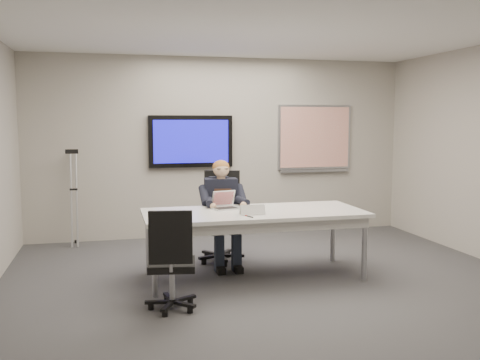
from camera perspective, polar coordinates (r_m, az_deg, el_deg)
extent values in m
cube|color=#39393C|center=(5.83, 4.33, -11.83)|extent=(6.00, 6.00, 0.02)
cube|color=white|center=(5.63, 4.57, 16.38)|extent=(6.00, 6.00, 0.02)
cube|color=#ACA69B|center=(8.45, -1.95, 3.50)|extent=(6.00, 0.02, 2.80)
cube|color=#ACA69B|center=(2.88, 23.50, -2.49)|extent=(6.00, 0.02, 2.80)
cube|color=silver|center=(6.18, 1.49, -3.52)|extent=(2.53, 1.06, 0.04)
cube|color=beige|center=(6.19, 1.49, -4.29)|extent=(2.43, 0.95, 0.11)
cylinder|color=#999BA1|center=(5.63, -9.10, -8.63)|extent=(0.06, 0.06, 0.74)
cylinder|color=#999BA1|center=(6.27, 13.13, -7.18)|extent=(0.06, 0.06, 0.74)
cylinder|color=#999BA1|center=(6.49, -9.75, -6.64)|extent=(0.06, 0.06, 0.74)
cylinder|color=#999BA1|center=(7.05, 9.86, -5.60)|extent=(0.06, 0.06, 0.74)
cube|color=black|center=(8.31, -5.27, 4.12)|extent=(1.30, 0.08, 0.80)
cube|color=#0F0D96|center=(8.27, -5.22, 4.11)|extent=(1.16, 0.01, 0.66)
cube|color=#999BA1|center=(8.87, 7.95, 4.55)|extent=(1.25, 0.04, 1.05)
cube|color=white|center=(8.85, 8.01, 4.55)|extent=(1.18, 0.01, 0.98)
cube|color=#999BA1|center=(8.87, 7.98, 0.99)|extent=(1.18, 0.05, 0.04)
cylinder|color=#999BA1|center=(6.94, -2.11, -6.20)|extent=(0.07, 0.07, 0.40)
cube|color=black|center=(6.90, -2.11, -4.58)|extent=(0.64, 0.64, 0.08)
cube|color=black|center=(7.08, -1.92, -1.30)|extent=(0.46, 0.19, 0.58)
cylinder|color=#999BA1|center=(5.29, -7.24, -10.75)|extent=(0.06, 0.06, 0.34)
cube|color=black|center=(5.24, -7.26, -8.96)|extent=(0.50, 0.50, 0.07)
cube|color=black|center=(4.96, -7.41, -6.09)|extent=(0.40, 0.11, 0.50)
cube|color=black|center=(6.81, -2.06, -2.19)|extent=(0.43, 0.27, 0.56)
cube|color=#351F15|center=(6.69, -1.85, -2.09)|extent=(0.21, 0.04, 0.27)
sphere|color=#D6A983|center=(6.74, -2.02, 1.13)|extent=(0.20, 0.20, 0.20)
ellipsoid|color=brown|center=(6.75, -2.05, 1.39)|extent=(0.21, 0.21, 0.18)
cube|color=silver|center=(6.30, -1.53, -3.06)|extent=(0.33, 0.27, 0.02)
cube|color=black|center=(6.29, -1.52, -2.99)|extent=(0.27, 0.20, 0.00)
cube|color=silver|center=(6.41, -1.79, -1.97)|extent=(0.30, 0.14, 0.19)
cube|color=red|center=(6.40, -1.77, -1.96)|extent=(0.26, 0.12, 0.16)
cylinder|color=black|center=(5.79, 0.99, -3.90)|extent=(0.06, 0.14, 0.01)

